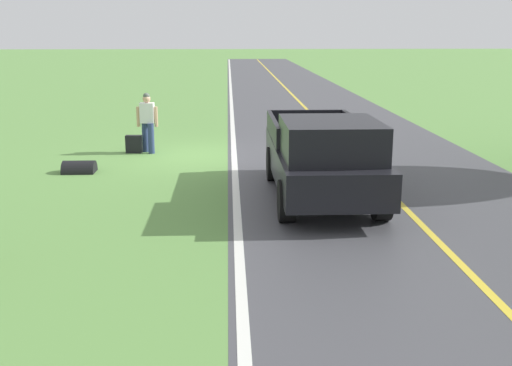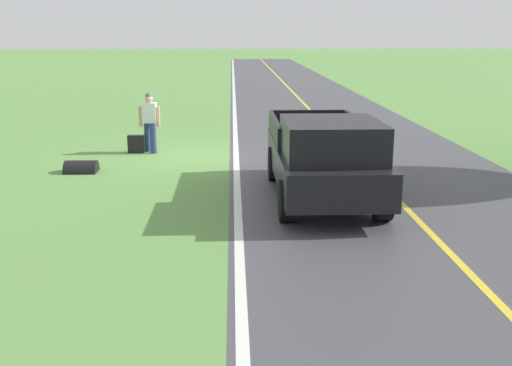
{
  "view_description": "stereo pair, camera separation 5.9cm",
  "coord_description": "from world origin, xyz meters",
  "views": [
    {
      "loc": [
        -1.01,
        17.45,
        3.51
      ],
      "look_at": [
        -1.41,
        8.52,
        1.29
      ],
      "focal_mm": 43.45,
      "sensor_mm": 36.0,
      "label": 1
    },
    {
      "loc": [
        -1.07,
        17.46,
        3.51
      ],
      "look_at": [
        -1.41,
        8.52,
        1.29
      ],
      "focal_mm": 43.45,
      "sensor_mm": 36.0,
      "label": 2
    }
  ],
  "objects": [
    {
      "name": "ground_plane",
      "position": [
        0.0,
        0.0,
        0.0
      ],
      "size": [
        200.0,
        200.0,
        0.0
      ],
      "primitive_type": "plane",
      "color": "#609347"
    },
    {
      "name": "road_surface",
      "position": [
        -4.56,
        0.0,
        0.0
      ],
      "size": [
        7.16,
        120.0,
        0.0
      ],
      "primitive_type": "cube",
      "color": "#47474C",
      "rests_on": "ground"
    },
    {
      "name": "lane_centre_line",
      "position": [
        -4.56,
        0.0,
        0.01
      ],
      "size": [
        0.14,
        117.6,
        0.0
      ],
      "primitive_type": "cube",
      "color": "gold",
      "rests_on": "ground"
    },
    {
      "name": "lane_edge_line",
      "position": [
        -1.16,
        0.0,
        0.01
      ],
      "size": [
        0.16,
        117.6,
        0.0
      ],
      "primitive_type": "cube",
      "color": "silver",
      "rests_on": "ground"
    },
    {
      "name": "hitchhiker_walking",
      "position": [
        1.34,
        -0.57,
        0.98
      ],
      "size": [
        0.62,
        0.53,
        1.75
      ],
      "color": "navy",
      "rests_on": "ground"
    },
    {
      "name": "suitcase_carried",
      "position": [
        1.76,
        -0.52,
        0.26
      ],
      "size": [
        0.47,
        0.23,
        0.52
      ],
      "primitive_type": "cube",
      "rotation": [
        0.0,
        0.0,
        1.5
      ],
      "color": "black",
      "rests_on": "ground"
    },
    {
      "name": "drainage_culvert",
      "position": [
        2.77,
        2.0,
        0.0
      ],
      "size": [
        0.8,
        0.6,
        0.6
      ],
      "primitive_type": "cylinder",
      "rotation": [
        0.0,
        1.57,
        0.0
      ],
      "color": "black",
      "rests_on": "ground"
    },
    {
      "name": "pickup_truck_passing",
      "position": [
        -2.98,
        4.91,
        0.97
      ],
      "size": [
        2.11,
        5.4,
        1.82
      ],
      "color": "black",
      "rests_on": "ground"
    }
  ]
}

